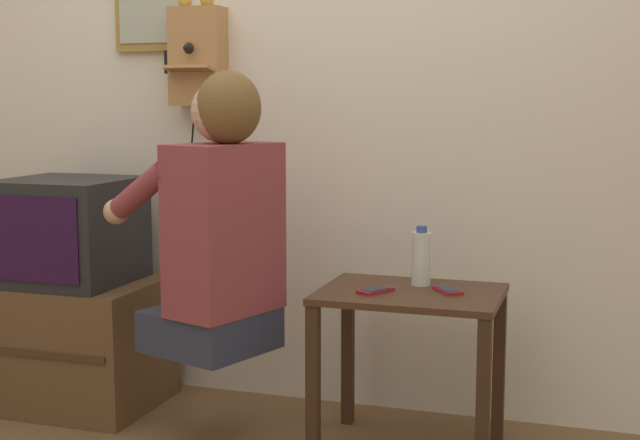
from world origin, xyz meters
The scene contains 9 objects.
wall_back centered at (0.00, 1.27, 1.27)m, with size 6.80×0.05×2.55m.
side_table centered at (0.47, 0.84, 0.44)m, with size 0.59×0.45×0.55m.
person centered at (-0.15, 0.69, 0.78)m, with size 0.59×0.52×0.94m.
tv_stand centered at (-0.88, 0.92, 0.24)m, with size 0.67×0.51×0.49m.
television centered at (-0.87, 0.91, 0.68)m, with size 0.46×0.46×0.39m.
wall_phone_antique centered at (-0.45, 1.19, 1.35)m, with size 0.25×0.18×0.80m.
cell_phone_held centered at (0.37, 0.78, 0.56)m, with size 0.11×0.14×0.01m.
cell_phone_spare centered at (0.59, 0.86, 0.56)m, with size 0.12×0.14×0.01m.
water_bottle centered at (0.48, 0.94, 0.65)m, with size 0.07×0.07×0.20m.
Camera 1 is at (1.07, -1.97, 1.18)m, focal length 50.00 mm.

